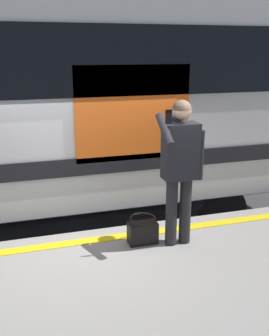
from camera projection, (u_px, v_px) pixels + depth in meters
ground_plane at (98, 285)px, 5.43m from camera, size 26.38×26.38×0.00m
safety_line at (101, 239)px, 4.90m from camera, size 17.23×0.16×0.01m
track_rail_near at (84, 244)px, 6.40m from camera, size 22.86×0.08×0.16m
track_rail_far at (72, 211)px, 7.71m from camera, size 22.86×0.08×0.16m
passenger at (180, 162)px, 4.53m from camera, size 0.57×0.55×1.76m
handbag at (143, 231)px, 4.78m from camera, size 0.36×0.32×0.34m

